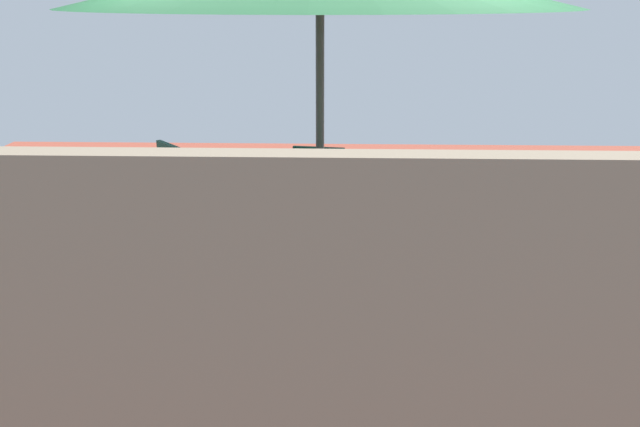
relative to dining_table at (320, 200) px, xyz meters
name	(u,v)px	position (x,y,z in m)	size (l,w,h in m)	color
ground_plane	(320,289)	(0.00, 0.00, -0.74)	(10.00, 10.00, 0.02)	brown
dining_table	(320,200)	(0.00, 0.00, 0.00)	(1.82, 1.26, 0.78)	white
chair_northeast	(129,265)	(1.20, 0.83, -0.17)	(0.58, 0.59, 0.98)	beige
chair_west	(483,222)	(-1.24, -0.03, -0.17)	(0.49, 0.48, 0.98)	beige
chair_north	(311,267)	(0.03, 0.82, -0.17)	(0.47, 0.48, 0.98)	beige
chair_south	(321,191)	(0.01, -0.79, -0.17)	(0.48, 0.49, 0.98)	beige
chair_southeast	(189,189)	(1.20, -0.81, -0.17)	(0.59, 0.58, 0.98)	beige
chair_northwest	(502,270)	(-1.17, 0.83, -0.17)	(0.59, 0.59, 0.98)	beige
chair_east	(163,221)	(1.20, 0.01, -0.17)	(0.48, 0.47, 0.98)	beige
laptop	(295,190)	(0.18, 0.07, 0.10)	(0.40, 0.38, 0.21)	#2D2D33
cup	(374,177)	(-0.42, -0.26, 0.11)	(0.07, 0.07, 0.12)	#CC4C33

